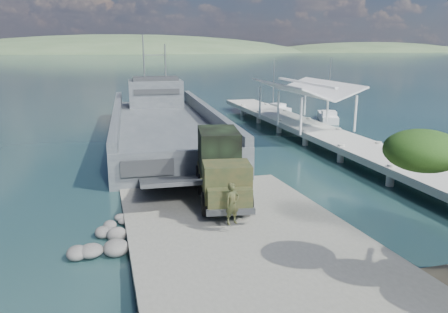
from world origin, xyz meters
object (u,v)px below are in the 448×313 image
at_px(military_truck, 221,166).
at_px(sailboat_near, 328,117).
at_px(landing_craft, 164,130).
at_px(pier, 308,122).
at_px(soldier, 232,212).
at_px(sailboat_far, 274,109).

height_order(military_truck, sailboat_near, sailboat_near).
bearing_deg(sailboat_near, landing_craft, -144.00).
xyz_separation_m(pier, sailboat_near, (6.77, 8.56, -1.20)).
relative_size(soldier, sailboat_near, 0.25).
xyz_separation_m(pier, sailboat_far, (3.35, 17.02, -1.23)).
height_order(landing_craft, sailboat_near, landing_craft).
xyz_separation_m(landing_craft, sailboat_near, (20.01, 5.14, -0.47)).
bearing_deg(pier, sailboat_near, 51.65).
height_order(pier, sailboat_near, sailboat_near).
xyz_separation_m(military_truck, soldier, (-0.77, -4.69, -0.79)).
height_order(landing_craft, soldier, landing_craft).
bearing_deg(soldier, military_truck, 63.73).
bearing_deg(sailboat_near, sailboat_far, 133.61).
distance_m(military_truck, soldier, 4.82).
bearing_deg(military_truck, pier, 59.16).
distance_m(soldier, sailboat_near, 34.90).
relative_size(pier, sailboat_far, 6.29).
relative_size(landing_craft, military_truck, 4.64).
bearing_deg(sailboat_far, pier, -116.76).
bearing_deg(pier, military_truck, -129.90).
xyz_separation_m(landing_craft, soldier, (-0.22, -23.29, 0.58)).
relative_size(pier, military_truck, 5.68).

